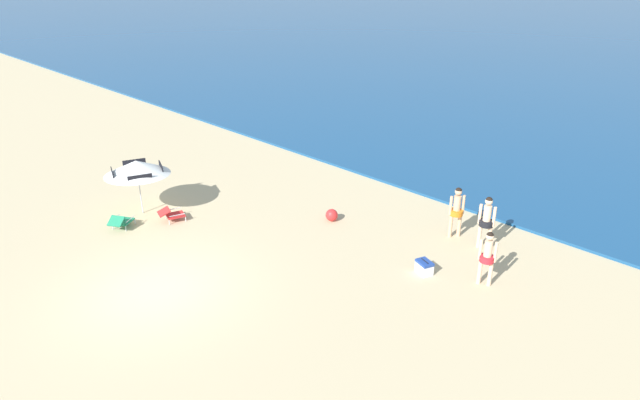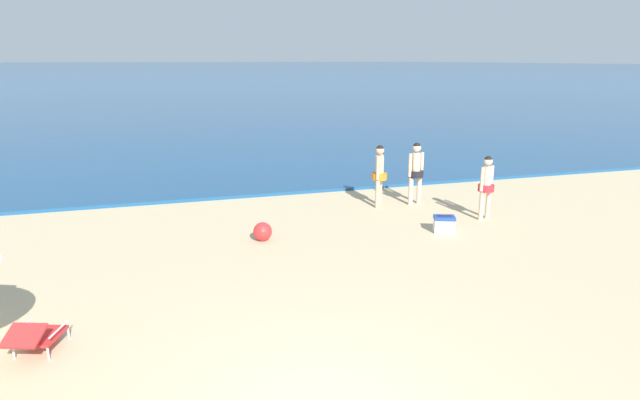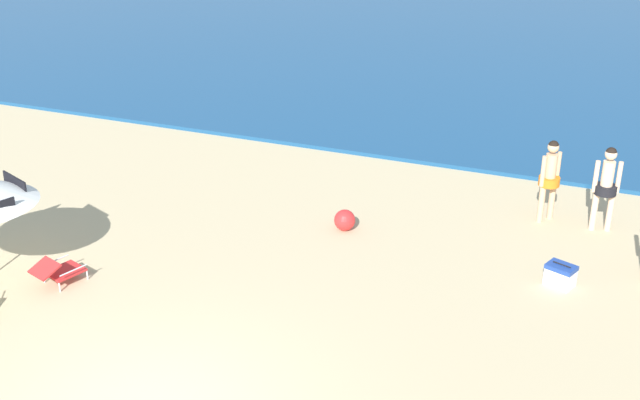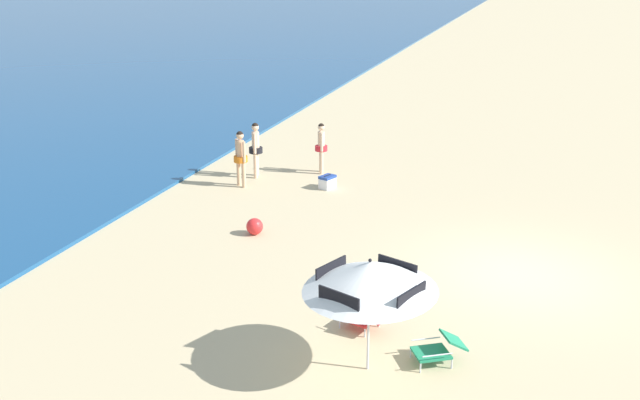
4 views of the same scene
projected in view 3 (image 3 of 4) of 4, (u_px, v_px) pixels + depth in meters
name	position (u px, v px, depth m)	size (l,w,h in m)	color
lounge_chair_under_umbrella	(58.00, 270.00, 14.45)	(0.79, 1.00, 0.51)	red
person_standing_beside	(606.00, 183.00, 16.10)	(0.52, 0.44, 1.78)	beige
person_wading_in	(550.00, 175.00, 16.52)	(0.43, 0.44, 1.75)	#D8A87F
cooler_box	(560.00, 275.00, 14.44)	(0.59, 0.50, 0.43)	white
beach_ball	(345.00, 220.00, 16.43)	(0.43, 0.43, 0.43)	red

